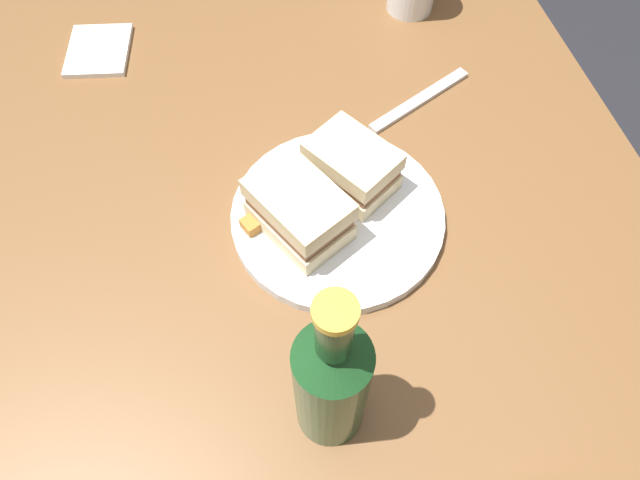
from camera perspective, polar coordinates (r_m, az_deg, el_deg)
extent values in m
plane|color=black|center=(1.34, -0.98, -18.26)|extent=(6.00, 6.00, 0.00)
cube|color=brown|center=(1.00, -1.29, -13.77)|extent=(1.29, 0.96, 0.70)
cylinder|color=white|center=(0.71, 1.75, 2.37)|extent=(0.26, 0.26, 0.02)
cube|color=beige|center=(0.73, 3.09, 6.34)|extent=(0.13, 0.12, 0.02)
cube|color=#8C5B3D|center=(0.71, 3.16, 7.29)|extent=(0.12, 0.11, 0.01)
cube|color=beige|center=(0.70, 3.24, 8.28)|extent=(0.13, 0.12, 0.02)
cube|color=beige|center=(0.69, -2.04, 1.96)|extent=(0.14, 0.12, 0.03)
cube|color=brown|center=(0.67, -2.09, 2.95)|extent=(0.13, 0.12, 0.02)
cube|color=beige|center=(0.65, -2.15, 4.00)|extent=(0.14, 0.12, 0.03)
cube|color=#AD702D|center=(0.72, -4.42, 4.70)|extent=(0.03, 0.04, 0.02)
cube|color=#AD702D|center=(0.70, -5.61, 2.28)|extent=(0.04, 0.06, 0.02)
cube|color=#B77F33|center=(0.71, -4.34, 4.35)|extent=(0.04, 0.02, 0.02)
cylinder|color=#19421E|center=(0.54, 1.06, -14.47)|extent=(0.07, 0.07, 0.17)
cone|color=#19421E|center=(0.45, 1.25, -10.99)|extent=(0.07, 0.07, 0.02)
cylinder|color=#19421E|center=(0.41, 1.36, -8.99)|extent=(0.03, 0.03, 0.06)
cylinder|color=gold|center=(0.38, 1.46, -7.07)|extent=(0.03, 0.03, 0.01)
cube|color=white|center=(0.98, -21.02, 17.08)|extent=(0.12, 0.11, 0.01)
cube|color=silver|center=(0.86, 9.82, 13.47)|extent=(0.09, 0.17, 0.01)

